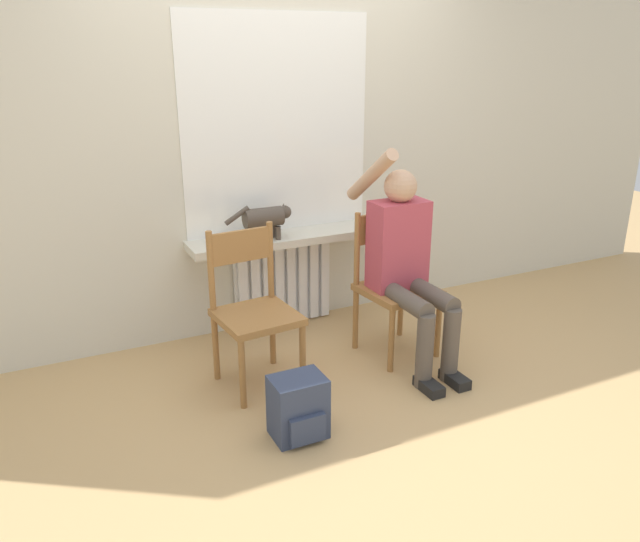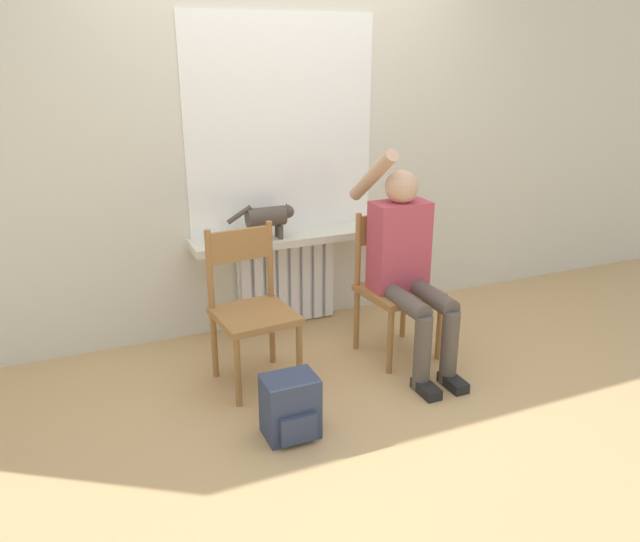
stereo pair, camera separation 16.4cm
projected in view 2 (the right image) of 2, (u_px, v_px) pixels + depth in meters
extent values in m
plane|color=tan|center=(360.00, 401.00, 3.44)|extent=(12.00, 12.00, 0.00)
cube|color=beige|center=(280.00, 127.00, 4.05)|extent=(7.00, 0.06, 2.70)
cube|color=white|center=(286.00, 280.00, 4.34)|extent=(0.69, 0.05, 0.62)
cube|color=white|center=(246.00, 288.00, 4.19)|extent=(0.06, 0.03, 0.60)
cube|color=white|center=(259.00, 286.00, 4.22)|extent=(0.06, 0.03, 0.60)
cube|color=white|center=(271.00, 284.00, 4.25)|extent=(0.06, 0.03, 0.60)
cube|color=white|center=(283.00, 283.00, 4.29)|extent=(0.06, 0.03, 0.60)
cube|color=white|center=(294.00, 281.00, 4.32)|extent=(0.06, 0.03, 0.60)
cube|color=white|center=(306.00, 279.00, 4.35)|extent=(0.06, 0.03, 0.60)
cube|color=white|center=(317.00, 278.00, 4.38)|extent=(0.06, 0.03, 0.60)
cube|color=white|center=(329.00, 276.00, 4.41)|extent=(0.06, 0.03, 0.60)
cube|color=beige|center=(291.00, 238.00, 4.13)|extent=(1.33, 0.29, 0.05)
cube|color=white|center=(282.00, 126.00, 4.01)|extent=(1.28, 0.01, 1.38)
cube|color=#9E6B38|center=(255.00, 316.00, 3.49)|extent=(0.46, 0.46, 0.04)
cylinder|color=#9E6B38|center=(238.00, 373.00, 3.33)|extent=(0.04, 0.04, 0.40)
cylinder|color=#9E6B38|center=(299.00, 357.00, 3.49)|extent=(0.04, 0.04, 0.40)
cylinder|color=#9E6B38|center=(214.00, 345.00, 3.63)|extent=(0.04, 0.04, 0.40)
cylinder|color=#9E6B38|center=(272.00, 332.00, 3.80)|extent=(0.04, 0.04, 0.40)
cylinder|color=#9E6B38|center=(210.00, 269.00, 3.47)|extent=(0.04, 0.04, 0.46)
cylinder|color=#9E6B38|center=(270.00, 259.00, 3.64)|extent=(0.04, 0.04, 0.46)
cube|color=#9E6B38|center=(240.00, 245.00, 3.52)|extent=(0.38, 0.06, 0.18)
cube|color=#9E6B38|center=(399.00, 292.00, 3.83)|extent=(0.46, 0.46, 0.04)
cylinder|color=#9E6B38|center=(390.00, 342.00, 3.67)|extent=(0.04, 0.04, 0.40)
cylinder|color=#9E6B38|center=(439.00, 329.00, 3.84)|extent=(0.04, 0.04, 0.40)
cylinder|color=#9E6B38|center=(357.00, 320.00, 3.97)|extent=(0.04, 0.04, 0.40)
cylinder|color=#9E6B38|center=(403.00, 309.00, 4.14)|extent=(0.04, 0.04, 0.40)
cylinder|color=#9E6B38|center=(358.00, 250.00, 3.81)|extent=(0.04, 0.04, 0.46)
cylinder|color=#9E6B38|center=(407.00, 241.00, 3.98)|extent=(0.04, 0.04, 0.46)
cube|color=#9E6B38|center=(384.00, 228.00, 3.86)|extent=(0.38, 0.06, 0.18)
cylinder|color=brown|center=(403.00, 300.00, 3.60)|extent=(0.11, 0.46, 0.11)
cylinder|color=brown|center=(430.00, 296.00, 3.67)|extent=(0.11, 0.46, 0.11)
cylinder|color=brown|center=(422.00, 354.00, 3.49)|extent=(0.10, 0.10, 0.45)
cylinder|color=brown|center=(449.00, 348.00, 3.55)|extent=(0.10, 0.10, 0.45)
cube|color=black|center=(426.00, 389.00, 3.50)|extent=(0.09, 0.20, 0.06)
cube|color=black|center=(453.00, 382.00, 3.56)|extent=(0.09, 0.20, 0.06)
cube|color=#B74251|center=(399.00, 246.00, 3.75)|extent=(0.34, 0.20, 0.54)
sphere|color=tan|center=(402.00, 187.00, 3.63)|extent=(0.20, 0.20, 0.20)
cylinder|color=tan|center=(373.00, 176.00, 3.69)|extent=(0.08, 0.50, 0.38)
cylinder|color=#B74251|center=(424.00, 249.00, 3.78)|extent=(0.08, 0.08, 0.43)
cylinder|color=#4C4238|center=(266.00, 217.00, 3.96)|extent=(0.25, 0.12, 0.12)
sphere|color=#4C4238|center=(288.00, 212.00, 4.01)|extent=(0.08, 0.08, 0.08)
cone|color=#4C4238|center=(289.00, 207.00, 3.98)|extent=(0.03, 0.03, 0.03)
cone|color=#4C4238|center=(287.00, 205.00, 4.01)|extent=(0.03, 0.03, 0.03)
cylinder|color=#4C4238|center=(281.00, 232.00, 4.00)|extent=(0.03, 0.03, 0.09)
cylinder|color=#4C4238|center=(277.00, 230.00, 4.05)|extent=(0.03, 0.03, 0.09)
cylinder|color=#4C4238|center=(255.00, 235.00, 3.94)|extent=(0.03, 0.03, 0.09)
cylinder|color=#4C4238|center=(252.00, 233.00, 3.99)|extent=(0.03, 0.03, 0.09)
cylinder|color=#4C4238|center=(239.00, 215.00, 3.88)|extent=(0.17, 0.03, 0.11)
cube|color=#333D56|center=(290.00, 406.00, 3.09)|extent=(0.27, 0.20, 0.32)
cube|color=#333D56|center=(299.00, 430.00, 3.01)|extent=(0.19, 0.03, 0.14)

